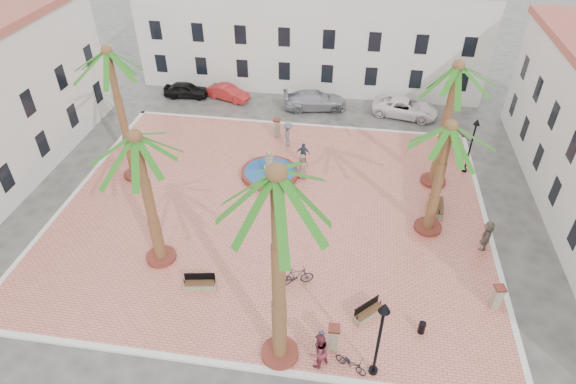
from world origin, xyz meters
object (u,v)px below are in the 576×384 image
car_red (228,93)px  pedestrian_north (288,135)px  palm_nw (110,66)px  pedestrian_east (487,235)px  palm_sw (138,153)px  pedestrian_fountain_b (303,154)px  bench_s (200,284)px  car_white (405,108)px  palm_e (448,141)px  bicycle_a (351,363)px  fountain (270,172)px  bench_e (438,207)px  bollard_n (277,127)px  cyclist_a (321,342)px  palm_s (277,197)px  lamppost_e (473,137)px  car_silver (315,100)px  bollard_e (497,297)px  bollard_se (334,337)px  lamppost_s (381,328)px  palm_ne (455,81)px  car_black (186,90)px  litter_bin (422,328)px  pedestrian_fountain_a (302,166)px  bench_ne (457,148)px  cyclist_b (319,351)px  bicycle_b (296,276)px

car_red → pedestrian_north: bearing=-118.6°
palm_nw → pedestrian_east: size_ratio=4.91×
palm_sw → car_red: bearing=93.8°
pedestrian_north → pedestrian_fountain_b: bearing=-161.4°
bench_s → car_white: size_ratio=0.32×
palm_e → bicycle_a: size_ratio=4.77×
fountain → palm_nw: 11.91m
bench_s → bench_e: 15.14m
bollard_n → cyclist_a: size_ratio=0.91×
fountain → bicycle_a: bearing=-66.1°
palm_sw → palm_s: (7.47, -5.02, 2.10)m
palm_e → car_red: 22.74m
palm_s → bicycle_a: (3.18, -0.23, -8.56)m
palm_sw → bench_e: 18.01m
lamppost_e → pedestrian_north: lamppost_e is taller
bollard_n → car_silver: size_ratio=0.27×
bollard_e → car_silver: 22.91m
bench_e → bollard_se: size_ratio=1.35×
lamppost_s → pedestrian_east: bearing=55.7°
lamppost_e → pedestrian_east: 7.93m
palm_sw → palm_e: palm_sw is taller
palm_ne → car_silver: 14.80m
car_black → car_white: 19.01m
palm_ne → palm_s: bearing=-118.4°
litter_bin → pedestrian_fountain_b: size_ratio=0.39×
palm_e → pedestrian_fountain_a: bearing=153.3°
pedestrian_north → bollard_n: bearing=26.6°
bollard_e → pedestrian_fountain_b: size_ratio=0.84×
bollard_e → bench_ne: bearing=90.2°
lamppost_s → cyclist_b: bearing=180.0°
bench_s → bicycle_a: (7.88, -3.50, 0.15)m
bollard_e → car_white: 20.21m
palm_nw → cyclist_a: size_ratio=5.72×
bench_e → cyclist_a: bearing=156.8°
lamppost_e → pedestrian_east: size_ratio=2.18×
bollard_e → bicycle_b: size_ratio=0.76×
lamppost_e → pedestrian_fountain_b: size_ratio=2.42×
cyclist_a → car_black: 28.41m
lamppost_e → cyclist_b: lamppost_e is taller
cyclist_a → pedestrian_fountain_b: 15.42m
palm_s → bollard_e: (10.02, 4.31, -8.23)m
cyclist_a → bench_s: bearing=-10.7°
palm_e → palm_ne: 5.07m
bollard_e → pedestrian_fountain_a: size_ratio=0.77×
bicycle_b → palm_ne: bearing=-56.5°
lamppost_s → pedestrian_east: lamppost_s is taller
litter_bin → pedestrian_east: size_ratio=0.35×
palm_s → bicycle_a: size_ratio=6.81×
bollard_se → palm_s: bearing=-162.9°
palm_sw → car_white: (13.88, 19.18, -6.27)m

